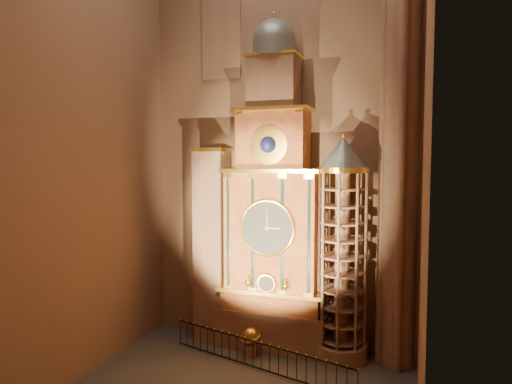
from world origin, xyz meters
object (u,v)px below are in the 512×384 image
at_px(portrait_tower, 212,244).
at_px(iron_railing, 257,355).
at_px(astronomical_clock, 273,218).
at_px(celestial_globe, 250,339).
at_px(stair_turret, 342,251).

bearing_deg(portrait_tower, iron_railing, -38.24).
xyz_separation_m(astronomical_clock, celestial_globe, (-0.69, -1.49, -5.81)).
bearing_deg(celestial_globe, stair_turret, 16.38).
height_order(portrait_tower, celestial_globe, portrait_tower).
height_order(celestial_globe, iron_railing, celestial_globe).
xyz_separation_m(astronomical_clock, iron_railing, (0.08, -2.73, -5.99)).
bearing_deg(astronomical_clock, celestial_globe, -114.76).
relative_size(portrait_tower, celestial_globe, 7.07).
relative_size(portrait_tower, iron_railing, 1.09).
xyz_separation_m(astronomical_clock, stair_turret, (3.50, -0.26, -1.41)).
bearing_deg(celestial_globe, iron_railing, -57.94).
bearing_deg(astronomical_clock, iron_railing, -88.26).
xyz_separation_m(stair_turret, celestial_globe, (-4.19, -1.23, -4.40)).
distance_m(celestial_globe, iron_railing, 1.47).
distance_m(portrait_tower, stair_turret, 6.91).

